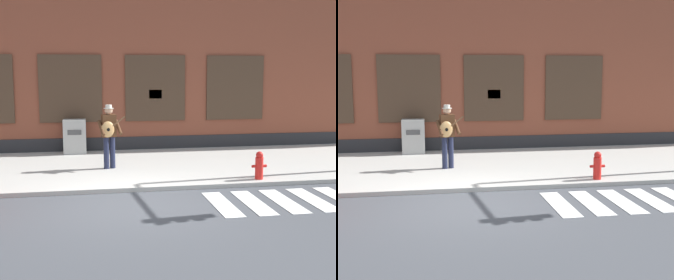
% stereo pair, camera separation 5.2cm
% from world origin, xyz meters
% --- Properties ---
extents(ground_plane, '(160.00, 160.00, 0.00)m').
position_xyz_m(ground_plane, '(0.00, 0.00, 0.00)').
color(ground_plane, '#424449').
extents(sidewalk, '(28.00, 5.39, 0.11)m').
position_xyz_m(sidewalk, '(0.00, 3.72, 0.05)').
color(sidewalk, '#ADAAA3').
rests_on(sidewalk, ground).
extents(building_backdrop, '(28.00, 4.06, 6.32)m').
position_xyz_m(building_backdrop, '(-0.00, 8.41, 3.16)').
color(building_backdrop, brown).
rests_on(building_backdrop, ground).
extents(crosswalk, '(5.20, 1.90, 0.01)m').
position_xyz_m(crosswalk, '(4.23, -0.27, 0.01)').
color(crosswalk, silver).
rests_on(crosswalk, ground).
extents(busker, '(0.76, 0.62, 1.76)m').
position_xyz_m(busker, '(-0.33, 3.32, 1.11)').
color(busker, '#1E233D').
rests_on(busker, sidewalk).
extents(utility_box, '(0.73, 0.54, 1.11)m').
position_xyz_m(utility_box, '(-1.32, 5.97, 0.66)').
color(utility_box, '#ADADA8').
rests_on(utility_box, sidewalk).
extents(fire_hydrant, '(0.38, 0.20, 0.70)m').
position_xyz_m(fire_hydrant, '(3.28, 1.38, 0.45)').
color(fire_hydrant, red).
rests_on(fire_hydrant, sidewalk).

